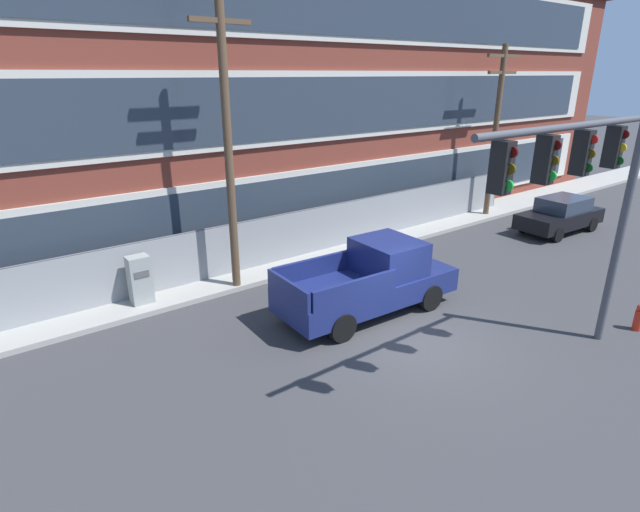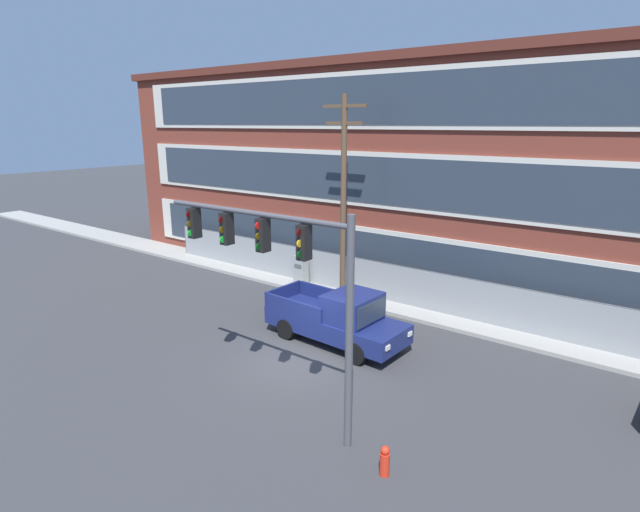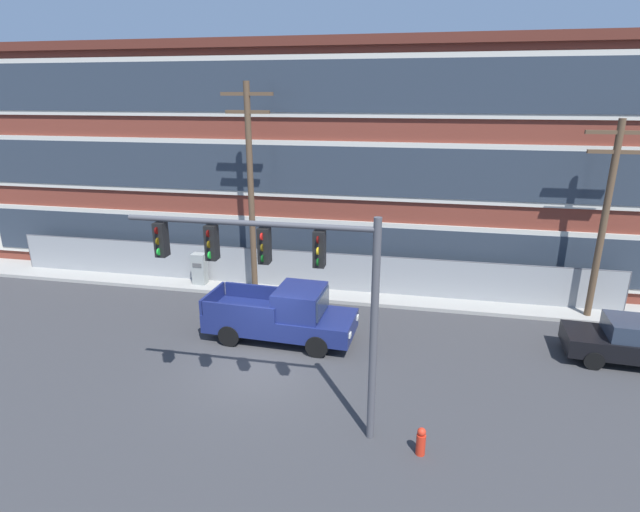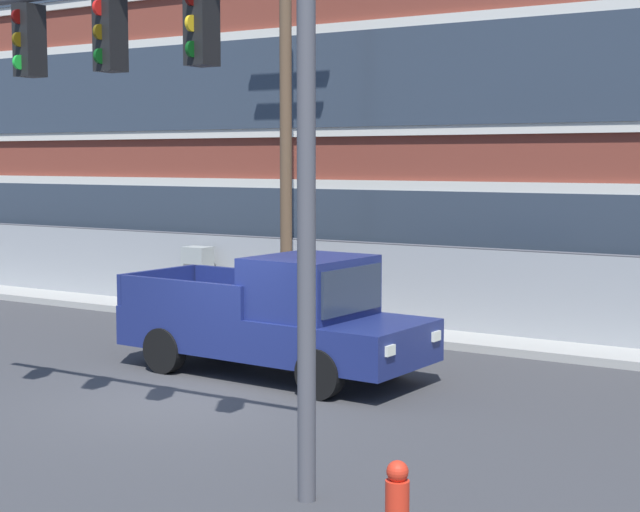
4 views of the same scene
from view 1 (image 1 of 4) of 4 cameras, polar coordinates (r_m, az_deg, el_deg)
ground_plane at (r=13.63m, az=11.63°, el=-9.79°), size 160.00×160.00×0.00m
sidewalk_building_side at (r=18.41m, az=-4.80°, el=-1.01°), size 80.00×2.16×0.16m
brick_mill_building at (r=24.10m, az=-10.07°, el=17.13°), size 43.98×11.99×11.07m
chain_link_fence at (r=17.96m, az=-6.86°, el=1.41°), size 28.32×0.06×1.92m
traffic_signal_mast at (r=12.14m, az=28.40°, el=7.53°), size 6.48×0.43×6.05m
pickup_truck_navy at (r=14.77m, az=5.90°, el=-2.79°), size 5.64×2.39×2.10m
sedan_black at (r=24.67m, az=25.77°, el=4.29°), size 4.40×2.01×1.56m
utility_pole_near_corner at (r=15.42m, az=-10.55°, el=13.72°), size 2.20×0.26×9.27m
utility_pole_midblock at (r=25.42m, az=19.48°, el=13.87°), size 2.37×0.26×7.93m
electrical_cabinet at (r=15.91m, az=-19.86°, el=-2.82°), size 0.63×0.50×1.64m
fire_hydrant at (r=16.41m, az=32.65°, el=-5.93°), size 0.24×0.24×0.78m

